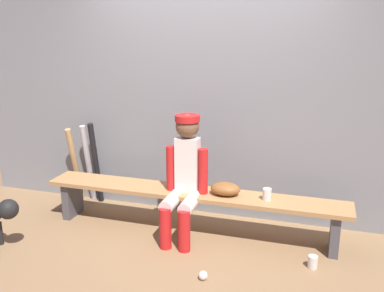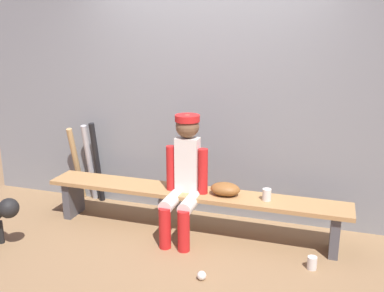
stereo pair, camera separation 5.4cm
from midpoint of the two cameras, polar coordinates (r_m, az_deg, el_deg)
The scene contains 11 objects.
ground_plane at distance 4.38m, azimuth -0.36°, elevation -11.14°, with size 30.00×30.00×0.00m, color olive.
chainlink_fence at distance 4.48m, azimuth 1.58°, elevation 4.69°, with size 5.35×0.03×2.25m, color gray.
dugout_bench at distance 4.24m, azimuth -0.37°, elevation -6.97°, with size 2.96×0.36×0.43m.
player_seated at distance 4.05m, azimuth -1.43°, elevation -3.70°, with size 0.41×0.55×1.17m.
baseball_glove at distance 4.10m, azimuth 4.01°, elevation -5.62°, with size 0.28×0.20×0.12m, color brown.
bat_aluminum_black at distance 5.01m, azimuth -12.78°, elevation -2.24°, with size 0.06×0.06×0.94m, color black.
bat_aluminum_silver at distance 5.07m, azimuth -13.71°, elevation -2.24°, with size 0.06×0.06×0.91m, color #B7B7BC.
bat_wood_tan at distance 5.15m, azimuth -15.36°, elevation -2.31°, with size 0.06×0.06×0.88m, color tan.
baseball at distance 3.62m, azimuth 1.02°, elevation -16.59°, with size 0.07×0.07×0.07m, color white.
cup_on_ground at distance 3.89m, azimuth 15.14°, elevation -14.46°, with size 0.08×0.08×0.11m, color silver.
cup_on_bench at distance 4.03m, azimuth 9.40°, elevation -6.26°, with size 0.08×0.08×0.11m, color silver.
Camera 1 is at (1.16, -3.74, 1.96)m, focal length 40.72 mm.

